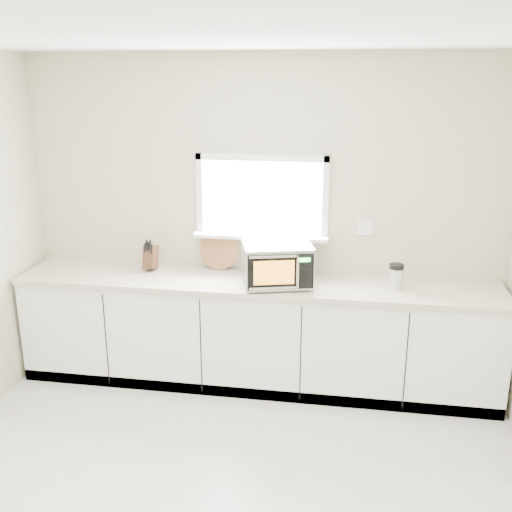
# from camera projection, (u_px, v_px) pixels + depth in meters

# --- Properties ---
(back_wall) EXTENTS (4.00, 0.17, 2.70)m
(back_wall) POSITION_uv_depth(u_px,v_px,m) (262.00, 219.00, 5.01)
(back_wall) COLOR #BCB295
(back_wall) RESTS_ON ground
(cabinets) EXTENTS (3.92, 0.60, 0.88)m
(cabinets) POSITION_uv_depth(u_px,v_px,m) (256.00, 334.00, 5.00)
(cabinets) COLOR white
(cabinets) RESTS_ON ground
(countertop) EXTENTS (3.92, 0.64, 0.04)m
(countertop) POSITION_uv_depth(u_px,v_px,m) (256.00, 283.00, 4.85)
(countertop) COLOR beige
(countertop) RESTS_ON cabinets
(microwave) EXTENTS (0.61, 0.53, 0.34)m
(microwave) POSITION_uv_depth(u_px,v_px,m) (277.00, 264.00, 4.70)
(microwave) COLOR black
(microwave) RESTS_ON countertop
(knife_block) EXTENTS (0.09, 0.19, 0.28)m
(knife_block) POSITION_uv_depth(u_px,v_px,m) (151.00, 257.00, 5.08)
(knife_block) COLOR #4F2B1C
(knife_block) RESTS_ON countertop
(cutting_board) EXTENTS (0.34, 0.08, 0.33)m
(cutting_board) POSITION_uv_depth(u_px,v_px,m) (219.00, 250.00, 5.09)
(cutting_board) COLOR brown
(cutting_board) RESTS_ON countertop
(coffee_grinder) EXTENTS (0.13, 0.13, 0.20)m
(coffee_grinder) POSITION_uv_depth(u_px,v_px,m) (396.00, 276.00, 4.64)
(coffee_grinder) COLOR silver
(coffee_grinder) RESTS_ON countertop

